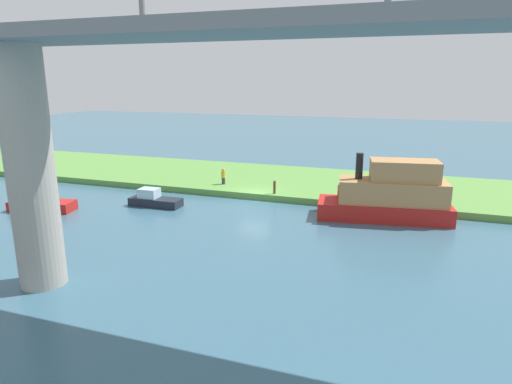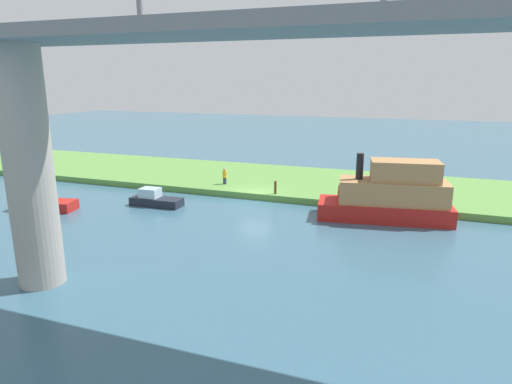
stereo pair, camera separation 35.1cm
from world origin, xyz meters
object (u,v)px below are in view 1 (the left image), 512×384
object	(u,v)px
mooring_post	(274,187)
houseboat_blue	(389,195)
motorboat_red	(154,200)
bridge_pylon	(31,171)
person_on_bank	(223,176)
motorboat_white	(40,203)

from	to	relation	value
mooring_post	houseboat_blue	xyz separation A→B (m)	(-8.60, 2.12, 0.63)
mooring_post	motorboat_red	distance (m)	9.14
mooring_post	motorboat_red	size ratio (longest dim) A/B	0.26
bridge_pylon	person_on_bank	size ratio (longest dim) A/B	7.58
bridge_pylon	motorboat_white	xyz separation A→B (m)	(9.26, -9.21, -4.73)
person_on_bank	motorboat_white	xyz separation A→B (m)	(9.90, 9.98, -0.66)
motorboat_white	motorboat_red	distance (m)	7.96
mooring_post	motorboat_red	bearing A→B (deg)	29.98
mooring_post	motorboat_red	world-z (taller)	mooring_post
motorboat_red	person_on_bank	bearing A→B (deg)	-114.76
motorboat_white	houseboat_blue	bearing A→B (deg)	-165.28
person_on_bank	mooring_post	world-z (taller)	person_on_bank
person_on_bank	houseboat_blue	size ratio (longest dim) A/B	0.16
motorboat_white	motorboat_red	size ratio (longest dim) A/B	1.21
mooring_post	motorboat_red	xyz separation A→B (m)	(7.91, 4.56, -0.54)
person_on_bank	motorboat_white	distance (m)	14.07
houseboat_blue	motorboat_white	size ratio (longest dim) A/B	1.88
motorboat_white	mooring_post	bearing A→B (deg)	-150.92
bridge_pylon	mooring_post	world-z (taller)	bridge_pylon
bridge_pylon	houseboat_blue	distance (m)	21.30
mooring_post	houseboat_blue	distance (m)	8.88
person_on_bank	mooring_post	bearing A→B (deg)	161.56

